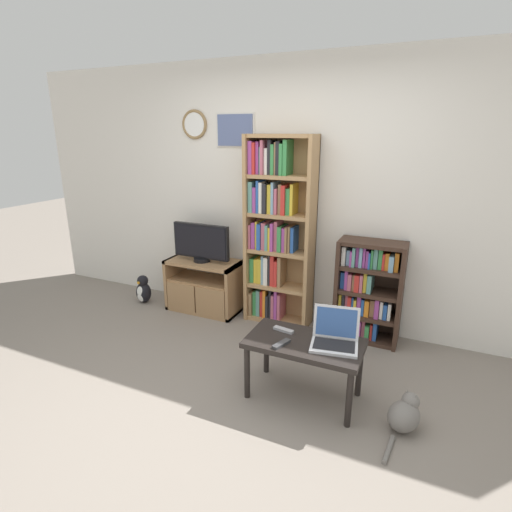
% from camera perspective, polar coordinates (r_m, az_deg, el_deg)
% --- Properties ---
extents(ground_plane, '(18.00, 18.00, 0.00)m').
position_cam_1_polar(ground_plane, '(3.06, -6.92, -21.49)').
color(ground_plane, gray).
extents(wall_back, '(6.40, 0.09, 2.60)m').
position_cam_1_polar(wall_back, '(4.03, 5.47, 8.62)').
color(wall_back, silver).
rests_on(wall_back, ground_plane).
extents(tv_stand, '(0.80, 0.41, 0.57)m').
position_cam_1_polar(tv_stand, '(4.45, -7.47, -4.19)').
color(tv_stand, '#9E754C').
rests_on(tv_stand, ground_plane).
extents(television, '(0.65, 0.18, 0.41)m').
position_cam_1_polar(television, '(4.29, -7.84, 1.88)').
color(television, black).
rests_on(television, tv_stand).
extents(bookshelf_tall, '(0.68, 0.27, 1.89)m').
position_cam_1_polar(bookshelf_tall, '(3.99, 2.80, 3.49)').
color(bookshelf_tall, tan).
rests_on(bookshelf_tall, ground_plane).
extents(bookshelf_short, '(0.60, 0.30, 0.97)m').
position_cam_1_polar(bookshelf_short, '(3.90, 15.53, -4.82)').
color(bookshelf_short, '#3D281E').
rests_on(bookshelf_short, ground_plane).
extents(coffee_table, '(0.84, 0.45, 0.47)m').
position_cam_1_polar(coffee_table, '(3.00, 6.93, -12.97)').
color(coffee_table, black).
rests_on(coffee_table, ground_plane).
extents(laptop, '(0.37, 0.33, 0.25)m').
position_cam_1_polar(laptop, '(2.93, 11.22, -11.15)').
color(laptop, silver).
rests_on(laptop, coffee_table).
extents(remote_near_laptop, '(0.09, 0.17, 0.02)m').
position_cam_1_polar(remote_near_laptop, '(2.90, 3.65, -12.40)').
color(remote_near_laptop, '#38383A').
rests_on(remote_near_laptop, coffee_table).
extents(remote_far_from_laptop, '(0.17, 0.07, 0.02)m').
position_cam_1_polar(remote_far_from_laptop, '(3.08, 3.95, -10.48)').
color(remote_far_from_laptop, '#99999E').
rests_on(remote_far_from_laptop, coffee_table).
extents(cat, '(0.28, 0.52, 0.26)m').
position_cam_1_polar(cat, '(3.02, 20.49, -20.44)').
color(cat, slate).
rests_on(cat, ground_plane).
extents(penguin_figurine, '(0.18, 0.16, 0.33)m').
position_cam_1_polar(penguin_figurine, '(4.83, -15.83, -4.73)').
color(penguin_figurine, black).
rests_on(penguin_figurine, ground_plane).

